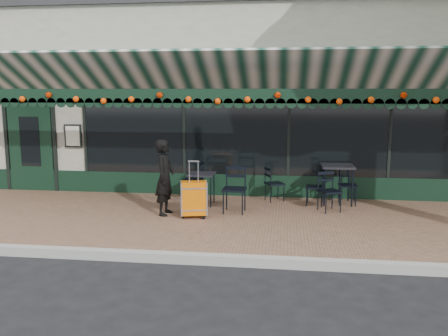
# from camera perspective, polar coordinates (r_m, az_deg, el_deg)

# --- Properties ---
(ground) EXTENTS (80.00, 80.00, 0.00)m
(ground) POSITION_cam_1_polar(r_m,az_deg,el_deg) (7.34, -3.49, -11.16)
(ground) COLOR black
(ground) RESTS_ON ground
(sidewalk) EXTENTS (18.00, 4.00, 0.15)m
(sidewalk) POSITION_cam_1_polar(r_m,az_deg,el_deg) (9.20, -1.14, -6.41)
(sidewalk) COLOR brown
(sidewalk) RESTS_ON ground
(curb) EXTENTS (18.00, 0.16, 0.15)m
(curb) POSITION_cam_1_polar(r_m,az_deg,el_deg) (7.24, -3.62, -10.82)
(curb) COLOR #9E9E99
(curb) RESTS_ON ground
(restaurant_building) EXTENTS (12.00, 9.60, 4.50)m
(restaurant_building) POSITION_cam_1_polar(r_m,az_deg,el_deg) (14.65, 2.24, 8.13)
(restaurant_building) COLOR gray
(restaurant_building) RESTS_ON ground
(woman) EXTENTS (0.40, 0.57, 1.48)m
(woman) POSITION_cam_1_polar(r_m,az_deg,el_deg) (9.32, -7.12, -1.12)
(woman) COLOR black
(woman) RESTS_ON sidewalk
(suitcase) EXTENTS (0.53, 0.36, 1.10)m
(suitcase) POSITION_cam_1_polar(r_m,az_deg,el_deg) (9.09, -3.63, -3.73)
(suitcase) COLOR orange
(suitcase) RESTS_ON sidewalk
(cafe_table_a) EXTENTS (0.68, 0.68, 0.84)m
(cafe_table_a) POSITION_cam_1_polar(r_m,az_deg,el_deg) (10.45, 13.50, -0.11)
(cafe_table_a) COLOR black
(cafe_table_a) RESTS_ON sidewalk
(cafe_table_b) EXTENTS (0.55, 0.55, 0.68)m
(cafe_table_b) POSITION_cam_1_polar(r_m,az_deg,el_deg) (10.08, -2.72, -1.02)
(cafe_table_b) COLOR black
(cafe_table_b) RESTS_ON sidewalk
(chair_a_left) EXTENTS (0.43, 0.43, 0.76)m
(chair_a_left) POSITION_cam_1_polar(r_m,az_deg,el_deg) (10.27, 10.87, -2.30)
(chair_a_left) COLOR black
(chair_a_left) RESTS_ON sidewalk
(chair_a_right) EXTENTS (0.43, 0.43, 0.80)m
(chair_a_right) POSITION_cam_1_polar(r_m,az_deg,el_deg) (10.48, 14.66, -2.09)
(chair_a_right) COLOR black
(chair_a_right) RESTS_ON sidewalk
(chair_a_front) EXTENTS (0.53, 0.53, 0.81)m
(chair_a_front) POSITION_cam_1_polar(r_m,az_deg,el_deg) (9.78, 12.58, -2.81)
(chair_a_front) COLOR black
(chair_a_front) RESTS_ON sidewalk
(chair_b_left) EXTENTS (0.44, 0.44, 0.87)m
(chair_b_left) POSITION_cam_1_polar(r_m,az_deg,el_deg) (10.61, -3.77, -1.49)
(chair_b_left) COLOR black
(chair_b_left) RESTS_ON sidewalk
(chair_b_right) EXTENTS (0.51, 0.51, 0.76)m
(chair_b_right) POSITION_cam_1_polar(r_m,az_deg,el_deg) (10.52, 6.11, -1.91)
(chair_b_right) COLOR black
(chair_b_right) RESTS_ON sidewalk
(chair_b_front) EXTENTS (0.48, 0.48, 0.93)m
(chair_b_front) POSITION_cam_1_polar(r_m,az_deg,el_deg) (9.44, 1.25, -2.64)
(chair_b_front) COLOR black
(chair_b_front) RESTS_ON sidewalk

